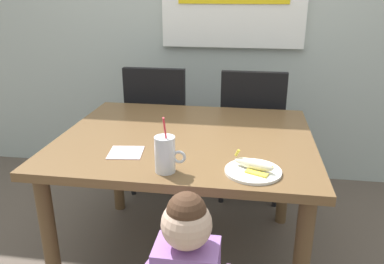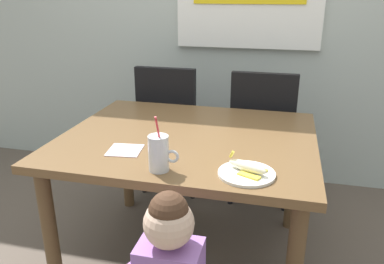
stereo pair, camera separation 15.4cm
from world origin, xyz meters
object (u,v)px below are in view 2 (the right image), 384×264
Objects in this scene: peeled_banana at (248,167)px; paper_napkin at (125,150)px; dining_chair_left at (171,122)px; dining_table at (188,153)px; snack_plate at (247,174)px; milk_cup at (159,155)px; dining_chair_right at (262,130)px.

paper_napkin is at bearing 169.54° from peeled_banana.
dining_chair_left reaches higher than peeled_banana.
snack_plate is at bearing -48.14° from dining_table.
peeled_banana reaches higher than snack_plate.
dining_table is 1.32× the size of dining_chair_left.
milk_cup is 0.28m from paper_napkin.
dining_chair_left is at bearing 95.19° from paper_napkin.
dining_table is at bearing 113.26° from dining_chair_left.
milk_cup reaches higher than dining_table.
snack_plate is 0.03m from peeled_banana.
milk_cup reaches higher than peeled_banana.
dining_chair_right is at bearing 178.86° from dining_chair_left.
snack_plate is (0.34, -0.38, 0.10)m from dining_table.
dining_table is 1.32× the size of dining_chair_right.
paper_napkin is (-0.57, 0.11, -0.00)m from snack_plate.
dining_chair_right is 1.14m from snack_plate.
snack_plate is (0.35, 0.04, -0.06)m from milk_cup.
milk_cup is at bearing -173.17° from snack_plate.
dining_chair_left is at bearing 120.59° from peeled_banana.
dining_table is 0.52m from snack_plate.
dining_chair_right is 5.56× the size of peeled_banana.
peeled_banana is at bearing 69.36° from snack_plate.
dining_chair_right is 1.25m from milk_cup.
dining_table is 0.45m from milk_cup.
paper_napkin is at bearing -131.50° from dining_table.
milk_cup is 0.36m from snack_plate.
dining_chair_right is (0.66, -0.01, 0.00)m from dining_chair_left.
paper_napkin is (-0.57, -1.01, 0.21)m from dining_chair_right.
peeled_banana is (0.01, -1.12, 0.24)m from dining_chair_right.
dining_table is 8.47× the size of paper_napkin.
dining_chair_right is 1.18m from paper_napkin.
dining_table is 0.82m from dining_chair_right.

